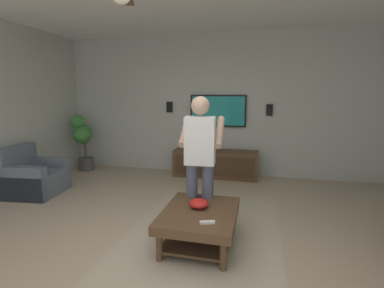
{
  "coord_description": "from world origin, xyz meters",
  "views": [
    {
      "loc": [
        -2.58,
        -0.89,
        1.64
      ],
      "look_at": [
        1.23,
        0.04,
        0.95
      ],
      "focal_mm": 25.73,
      "sensor_mm": 36.0,
      "label": 1
    }
  ],
  "objects_px": {
    "potted_plant_tall": "(83,137)",
    "wall_speaker_left": "(269,110)",
    "coffee_table": "(200,219)",
    "person_standing": "(200,155)",
    "remote_white": "(207,222)",
    "wall_speaker_right": "(169,107)",
    "media_console": "(215,164)",
    "remote_black": "(201,199)",
    "vase_round": "(196,144)",
    "bowl": "(199,203)",
    "armchair": "(33,178)",
    "tv": "(218,111)"
  },
  "relations": [
    {
      "from": "wall_speaker_left",
      "to": "tv",
      "type": "bearing_deg",
      "value": 90.74
    },
    {
      "from": "media_console",
      "to": "remote_black",
      "type": "relative_size",
      "value": 11.33
    },
    {
      "from": "potted_plant_tall",
      "to": "wall_speaker_left",
      "type": "xyz_separation_m",
      "value": [
        0.44,
        -3.96,
        0.63
      ]
    },
    {
      "from": "media_console",
      "to": "remote_white",
      "type": "height_order",
      "value": "media_console"
    },
    {
      "from": "coffee_table",
      "to": "vase_round",
      "type": "bearing_deg",
      "value": 13.6
    },
    {
      "from": "person_standing",
      "to": "remote_white",
      "type": "height_order",
      "value": "person_standing"
    },
    {
      "from": "potted_plant_tall",
      "to": "bowl",
      "type": "xyz_separation_m",
      "value": [
        -2.38,
        -3.15,
        -0.29
      ]
    },
    {
      "from": "armchair",
      "to": "vase_round",
      "type": "bearing_deg",
      "value": 29.21
    },
    {
      "from": "bowl",
      "to": "armchair",
      "type": "bearing_deg",
      "value": 74.64
    },
    {
      "from": "coffee_table",
      "to": "potted_plant_tall",
      "type": "height_order",
      "value": "potted_plant_tall"
    },
    {
      "from": "media_console",
      "to": "wall_speaker_left",
      "type": "bearing_deg",
      "value": 103.92
    },
    {
      "from": "coffee_table",
      "to": "wall_speaker_left",
      "type": "height_order",
      "value": "wall_speaker_left"
    },
    {
      "from": "media_console",
      "to": "remote_black",
      "type": "height_order",
      "value": "media_console"
    },
    {
      "from": "bowl",
      "to": "vase_round",
      "type": "distance_m",
      "value": 2.67
    },
    {
      "from": "vase_round",
      "to": "wall_speaker_right",
      "type": "xyz_separation_m",
      "value": [
        0.22,
        0.65,
        0.75
      ]
    },
    {
      "from": "coffee_table",
      "to": "wall_speaker_right",
      "type": "relative_size",
      "value": 4.55
    },
    {
      "from": "wall_speaker_left",
      "to": "person_standing",
      "type": "bearing_deg",
      "value": 160.49
    },
    {
      "from": "armchair",
      "to": "coffee_table",
      "type": "distance_m",
      "value": 3.2
    },
    {
      "from": "armchair",
      "to": "tv",
      "type": "height_order",
      "value": "tv"
    },
    {
      "from": "potted_plant_tall",
      "to": "remote_black",
      "type": "relative_size",
      "value": 8.26
    },
    {
      "from": "tv",
      "to": "remote_white",
      "type": "distance_m",
      "value": 3.32
    },
    {
      "from": "coffee_table",
      "to": "person_standing",
      "type": "relative_size",
      "value": 0.61
    },
    {
      "from": "coffee_table",
      "to": "remote_black",
      "type": "height_order",
      "value": "remote_black"
    },
    {
      "from": "wall_speaker_left",
      "to": "bowl",
      "type": "bearing_deg",
      "value": 163.93
    },
    {
      "from": "wall_speaker_right",
      "to": "person_standing",
      "type": "bearing_deg",
      "value": -153.88
    },
    {
      "from": "person_standing",
      "to": "remote_white",
      "type": "distance_m",
      "value": 0.92
    },
    {
      "from": "tv",
      "to": "remote_black",
      "type": "height_order",
      "value": "tv"
    },
    {
      "from": "coffee_table",
      "to": "vase_round",
      "type": "height_order",
      "value": "vase_round"
    },
    {
      "from": "potted_plant_tall",
      "to": "vase_round",
      "type": "height_order",
      "value": "potted_plant_tall"
    },
    {
      "from": "tv",
      "to": "remote_black",
      "type": "xyz_separation_m",
      "value": [
        -2.58,
        -0.19,
        -0.92
      ]
    },
    {
      "from": "armchair",
      "to": "remote_black",
      "type": "relative_size",
      "value": 5.98
    },
    {
      "from": "remote_white",
      "to": "wall_speaker_left",
      "type": "xyz_separation_m",
      "value": [
        3.18,
        -0.64,
        0.96
      ]
    },
    {
      "from": "person_standing",
      "to": "bowl",
      "type": "distance_m",
      "value": 0.6
    },
    {
      "from": "armchair",
      "to": "potted_plant_tall",
      "type": "distance_m",
      "value": 1.61
    },
    {
      "from": "person_standing",
      "to": "remote_black",
      "type": "xyz_separation_m",
      "value": [
        -0.13,
        -0.03,
        -0.52
      ]
    },
    {
      "from": "wall_speaker_right",
      "to": "wall_speaker_left",
      "type": "bearing_deg",
      "value": -90.0
    },
    {
      "from": "coffee_table",
      "to": "remote_white",
      "type": "relative_size",
      "value": 6.67
    },
    {
      "from": "bowl",
      "to": "wall_speaker_right",
      "type": "height_order",
      "value": "wall_speaker_right"
    },
    {
      "from": "coffee_table",
      "to": "vase_round",
      "type": "distance_m",
      "value": 2.76
    },
    {
      "from": "media_console",
      "to": "person_standing",
      "type": "relative_size",
      "value": 1.04
    },
    {
      "from": "potted_plant_tall",
      "to": "wall_speaker_right",
      "type": "distance_m",
      "value": 2.04
    },
    {
      "from": "armchair",
      "to": "tv",
      "type": "xyz_separation_m",
      "value": [
        1.97,
        -2.83,
        1.06
      ]
    },
    {
      "from": "potted_plant_tall",
      "to": "wall_speaker_right",
      "type": "height_order",
      "value": "wall_speaker_right"
    },
    {
      "from": "potted_plant_tall",
      "to": "wall_speaker_left",
      "type": "bearing_deg",
      "value": -83.72
    },
    {
      "from": "media_console",
      "to": "remote_black",
      "type": "distance_m",
      "value": 2.35
    },
    {
      "from": "vase_round",
      "to": "wall_speaker_left",
      "type": "height_order",
      "value": "wall_speaker_left"
    },
    {
      "from": "armchair",
      "to": "wall_speaker_left",
      "type": "relative_size",
      "value": 4.08
    },
    {
      "from": "person_standing",
      "to": "remote_white",
      "type": "relative_size",
      "value": 10.93
    },
    {
      "from": "remote_white",
      "to": "wall_speaker_right",
      "type": "distance_m",
      "value": 3.63
    },
    {
      "from": "tv",
      "to": "person_standing",
      "type": "distance_m",
      "value": 2.49
    }
  ]
}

